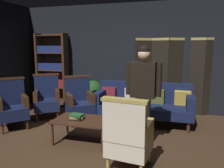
{
  "coord_description": "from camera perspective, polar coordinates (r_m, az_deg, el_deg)",
  "views": [
    {
      "loc": [
        1.16,
        -3.32,
        1.67
      ],
      "look_at": [
        0.0,
        0.8,
        0.95
      ],
      "focal_mm": 35.07,
      "sensor_mm": 36.0,
      "label": 1
    }
  ],
  "objects": [
    {
      "name": "potted_plant",
      "position": [
        5.76,
        -4.91,
        -2.5
      ],
      "size": [
        0.52,
        0.52,
        0.82
      ],
      "color": "brown",
      "rests_on": "ground_plane"
    },
    {
      "name": "bookshelf",
      "position": [
        6.46,
        -15.2,
        3.86
      ],
      "size": [
        0.9,
        0.32,
        2.05
      ],
      "color": "#382114",
      "rests_on": "ground_plane"
    },
    {
      "name": "book_green_cloth",
      "position": [
        3.91,
        -9.23,
        -8.01
      ],
      "size": [
        0.25,
        0.19,
        0.04
      ],
      "primitive_type": "cube",
      "rotation": [
        0.0,
        0.0,
        -0.11
      ],
      "color": "#1E4C28",
      "rests_on": "book_tan_leather"
    },
    {
      "name": "ground_plane",
      "position": [
        3.9,
        -3.32,
        -15.86
      ],
      "size": [
        10.0,
        10.0,
        0.0
      ],
      "primitive_type": "plane",
      "color": "#3D2819"
    },
    {
      "name": "armchair_gilt_accent",
      "position": [
        3.04,
        4.23,
        -13.3
      ],
      "size": [
        0.64,
        0.64,
        1.04
      ],
      "color": "tan",
      "rests_on": "ground_plane"
    },
    {
      "name": "standing_figure",
      "position": [
        3.61,
        8.16,
        -0.85
      ],
      "size": [
        0.59,
        0.25,
        1.7
      ],
      "color": "black",
      "rests_on": "ground_plane"
    },
    {
      "name": "armchair_wing_right",
      "position": [
        4.95,
        -8.56,
        -4.37
      ],
      "size": [
        0.81,
        0.81,
        1.04
      ],
      "color": "#382114",
      "rests_on": "ground_plane"
    },
    {
      "name": "book_tan_leather",
      "position": [
        3.92,
        -9.21,
        -8.53
      ],
      "size": [
        0.26,
        0.2,
        0.04
      ],
      "primitive_type": "cube",
      "rotation": [
        0.0,
        0.0,
        0.24
      ],
      "color": "#9E7A47",
      "rests_on": "book_black_cloth"
    },
    {
      "name": "back_wall",
      "position": [
        5.89,
        4.39,
        6.9
      ],
      "size": [
        7.2,
        0.1,
        2.8
      ],
      "primitive_type": "cube",
      "color": "black",
      "rests_on": "ground_plane"
    },
    {
      "name": "velvet_couch",
      "position": [
        4.97,
        8.22,
        -4.7
      ],
      "size": [
        2.12,
        0.78,
        0.88
      ],
      "color": "#382114",
      "rests_on": "ground_plane"
    },
    {
      "name": "coffee_table",
      "position": [
        3.94,
        -7.61,
        -9.76
      ],
      "size": [
        1.0,
        0.64,
        0.42
      ],
      "color": "#382114",
      "rests_on": "ground_plane"
    },
    {
      "name": "folding_screen",
      "position": [
        5.71,
        16.52,
        2.27
      ],
      "size": [
        2.07,
        0.44,
        1.9
      ],
      "color": "black",
      "rests_on": "ground_plane"
    },
    {
      "name": "book_black_cloth",
      "position": [
        3.93,
        -9.2,
        -8.95
      ],
      "size": [
        0.23,
        0.19,
        0.02
      ],
      "primitive_type": "cube",
      "rotation": [
        0.0,
        0.0,
        -0.07
      ],
      "color": "black",
      "rests_on": "coffee_table"
    },
    {
      "name": "armchair_wing_left",
      "position": [
        5.43,
        -16.6,
        -3.42
      ],
      "size": [
        0.79,
        0.79,
        1.04
      ],
      "color": "#382114",
      "rests_on": "ground_plane"
    },
    {
      "name": "armchair_wing_far",
      "position": [
        5.01,
        -24.65,
        -4.97
      ],
      "size": [
        0.82,
        0.82,
        1.04
      ],
      "color": "#382114",
      "rests_on": "ground_plane"
    }
  ]
}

